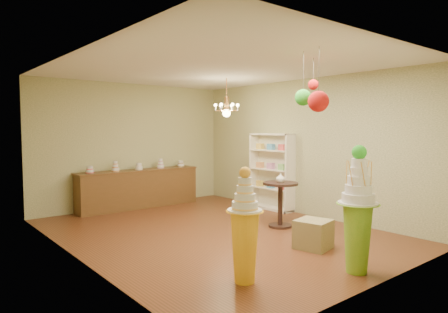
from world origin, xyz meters
TOP-DOWN VIEW (x-y plane):
  - floor at (0.00, 0.00)m, footprint 6.50×6.50m
  - ceiling at (0.00, 0.00)m, footprint 6.50×6.50m
  - wall_back at (0.00, 3.25)m, footprint 5.00×0.04m
  - wall_front at (0.00, -3.25)m, footprint 5.00×0.04m
  - wall_left at (-2.50, 0.00)m, footprint 0.04×6.50m
  - wall_right at (2.50, 0.00)m, footprint 0.04×6.50m
  - pedestal_green at (0.18, -2.85)m, footprint 0.65×0.65m
  - pedestal_orange at (-1.19, -2.15)m, footprint 0.56×0.56m
  - burlap_riser at (0.61, -1.80)m, footprint 0.60×0.60m
  - sideboard at (0.00, 2.97)m, footprint 3.04×0.54m
  - shelving_unit at (2.34, 0.80)m, footprint 0.33×1.20m
  - round_table at (1.22, -0.51)m, footprint 0.90×0.90m
  - vase at (1.22, -0.51)m, footprint 0.18×0.18m
  - pom_red_left at (-0.11, -2.41)m, footprint 0.28×0.28m
  - pom_green_mid at (0.00, -2.05)m, footprint 0.23×0.23m
  - pom_red_right at (0.55, -1.79)m, footprint 0.16×0.16m
  - chandelier at (1.07, 0.94)m, footprint 0.73×0.73m

SIDE VIEW (x-z plane):
  - floor at x=0.00m, z-range 0.00..0.00m
  - burlap_riser at x=0.61m, z-range 0.00..0.46m
  - sideboard at x=0.00m, z-range -0.10..1.06m
  - round_table at x=1.22m, z-range 0.13..1.00m
  - pedestal_orange at x=-1.19m, z-range -0.14..1.30m
  - pedestal_green at x=0.18m, z-range -0.15..1.55m
  - shelving_unit at x=2.34m, z-range 0.00..1.80m
  - vase at x=1.22m, z-range 0.87..1.05m
  - wall_back at x=0.00m, z-range 0.00..3.00m
  - wall_front at x=0.00m, z-range 0.00..3.00m
  - wall_left at x=-2.50m, z-range 0.00..3.00m
  - wall_right at x=2.50m, z-range 0.00..3.00m
  - pom_red_left at x=-0.11m, z-range 1.84..2.71m
  - chandelier at x=1.07m, z-range 1.88..2.73m
  - pom_green_mid at x=0.00m, z-range 1.97..2.73m
  - pom_red_right at x=0.55m, z-range 2.35..2.84m
  - ceiling at x=0.00m, z-range 3.00..3.00m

